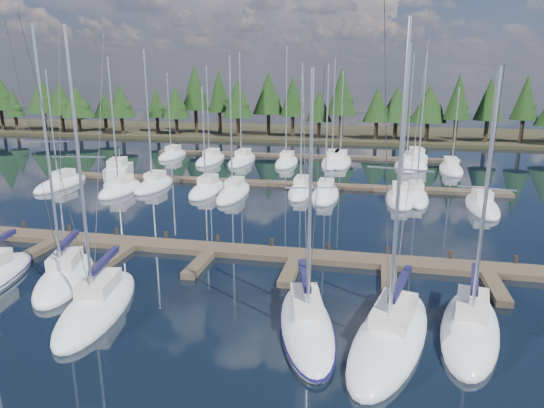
% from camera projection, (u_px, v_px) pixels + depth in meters
% --- Properties ---
extents(ground, '(260.00, 260.00, 0.00)m').
position_uv_depth(ground, '(254.00, 208.00, 45.54)').
color(ground, black).
rests_on(ground, ground).
extents(far_shore, '(220.00, 30.00, 0.60)m').
position_uv_depth(far_shore, '(323.00, 133.00, 102.22)').
color(far_shore, '#302D1A').
rests_on(far_shore, ground).
extents(main_dock, '(44.00, 6.13, 0.90)m').
position_uv_depth(main_dock, '(210.00, 252.00, 33.52)').
color(main_dock, brown).
rests_on(main_dock, ground).
extents(back_docks, '(50.00, 21.80, 0.40)m').
position_uv_depth(back_docks, '(290.00, 168.00, 64.01)').
color(back_docks, brown).
rests_on(back_docks, ground).
extents(front_sailboat_2, '(4.77, 8.07, 15.47)m').
position_uv_depth(front_sailboat_2, '(65.00, 277.00, 29.07)').
color(front_sailboat_2, white).
rests_on(front_sailboat_2, ground).
extents(front_sailboat_3, '(4.35, 9.25, 15.05)m').
position_uv_depth(front_sailboat_3, '(98.00, 305.00, 25.57)').
color(front_sailboat_3, white).
rests_on(front_sailboat_3, ground).
extents(front_sailboat_4, '(4.65, 9.51, 13.16)m').
position_uv_depth(front_sailboat_4, '(306.00, 325.00, 23.59)').
color(front_sailboat_4, white).
rests_on(front_sailboat_4, ground).
extents(front_sailboat_5, '(5.31, 10.62, 15.04)m').
position_uv_depth(front_sailboat_5, '(391.00, 335.00, 22.61)').
color(front_sailboat_5, white).
rests_on(front_sailboat_5, ground).
extents(front_sailboat_6, '(4.26, 9.13, 13.21)m').
position_uv_depth(front_sailboat_6, '(470.00, 328.00, 23.30)').
color(front_sailboat_6, white).
rests_on(front_sailboat_6, ground).
extents(back_sailboat_rows, '(47.11, 31.91, 16.64)m').
position_uv_depth(back_sailboat_rows, '(285.00, 175.00, 59.61)').
color(back_sailboat_rows, white).
rests_on(back_sailboat_rows, ground).
extents(motor_yacht_left, '(5.93, 10.00, 4.75)m').
position_uv_depth(motor_yacht_left, '(120.00, 179.00, 56.06)').
color(motor_yacht_left, white).
rests_on(motor_yacht_left, ground).
extents(motor_yacht_right, '(3.76, 8.77, 4.25)m').
position_uv_depth(motor_yacht_right, '(415.00, 163.00, 66.55)').
color(motor_yacht_right, white).
rests_on(motor_yacht_right, ground).
extents(tree_line, '(187.22, 11.62, 13.70)m').
position_uv_depth(tree_line, '(312.00, 101.00, 91.37)').
color(tree_line, black).
rests_on(tree_line, far_shore).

